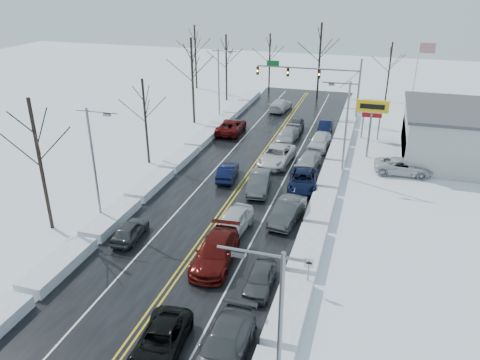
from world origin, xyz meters
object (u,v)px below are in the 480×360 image
(tires_plus_sign, at_px, (372,110))
(traffic_signal_mast, at_px, (319,77))
(oncoming_car_0, at_px, (228,178))
(flagpole, at_px, (417,76))

(tires_plus_sign, bearing_deg, traffic_signal_mast, 120.46)
(tires_plus_sign, bearing_deg, oncoming_car_0, -142.00)
(flagpole, relative_size, oncoming_car_0, 2.35)
(traffic_signal_mast, bearing_deg, tires_plus_sign, -59.54)
(tires_plus_sign, distance_m, flagpole, 14.79)
(traffic_signal_mast, height_order, tires_plus_sign, traffic_signal_mast)
(traffic_signal_mast, height_order, oncoming_car_0, traffic_signal_mast)
(flagpole, distance_m, oncoming_car_0, 29.49)
(traffic_signal_mast, distance_m, oncoming_car_0, 22.74)
(traffic_signal_mast, xyz_separation_m, tires_plus_sign, (7.05, -12.00, -0.49))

